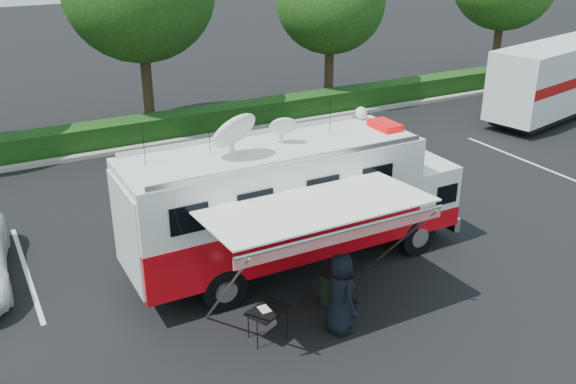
% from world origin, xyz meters
% --- Properties ---
extents(ground_plane, '(120.00, 120.00, 0.00)m').
position_xyz_m(ground_plane, '(0.00, 0.00, 0.00)').
color(ground_plane, black).
rests_on(ground_plane, ground).
extents(back_border, '(60.00, 6.14, 8.87)m').
position_xyz_m(back_border, '(1.14, 12.90, 5.00)').
color(back_border, '#9E998E').
rests_on(back_border, ground_plane).
extents(stall_lines, '(24.12, 5.50, 0.01)m').
position_xyz_m(stall_lines, '(-0.50, 3.00, 0.00)').
color(stall_lines, silver).
rests_on(stall_lines, ground_plane).
extents(command_truck, '(9.06, 2.49, 4.35)m').
position_xyz_m(command_truck, '(-0.08, -0.00, 1.86)').
color(command_truck, black).
rests_on(command_truck, ground_plane).
extents(awning, '(4.94, 2.56, 2.99)m').
position_xyz_m(awning, '(-0.89, -2.59, 2.80)').
color(awning, white).
rests_on(awning, ground_plane).
extents(person, '(0.62, 0.94, 1.93)m').
position_xyz_m(person, '(-0.64, -3.12, 0.00)').
color(person, black).
rests_on(person, ground_plane).
extents(folding_table, '(1.06, 0.94, 0.76)m').
position_xyz_m(folding_table, '(-2.19, -2.62, 0.70)').
color(folding_table, black).
rests_on(folding_table, ground_plane).
extents(folding_chair, '(0.48, 0.50, 0.90)m').
position_xyz_m(folding_chair, '(-0.24, -2.64, 0.53)').
color(folding_chair, black).
rests_on(folding_chair, ground_plane).
extents(trash_bin, '(0.55, 0.55, 0.82)m').
position_xyz_m(trash_bin, '(-0.21, -2.02, 0.41)').
color(trash_bin, black).
rests_on(trash_bin, ground_plane).
extents(semi_trailer, '(11.29, 4.73, 3.41)m').
position_xyz_m(semi_trailer, '(18.35, 6.55, 1.80)').
color(semi_trailer, silver).
rests_on(semi_trailer, ground_plane).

